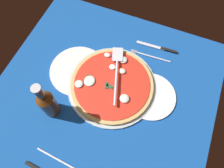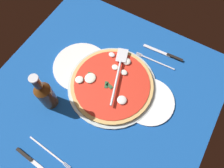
# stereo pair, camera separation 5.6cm
# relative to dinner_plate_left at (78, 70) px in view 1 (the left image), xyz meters

# --- Properties ---
(ground_plane) EXTENTS (0.94, 0.94, 0.01)m
(ground_plane) POSITION_rel_dinner_plate_left_xyz_m (0.16, -0.07, -0.01)
(ground_plane) COLOR #144998
(checker_pattern) EXTENTS (0.94, 0.94, 0.00)m
(checker_pattern) POSITION_rel_dinner_plate_left_xyz_m (0.16, -0.07, -0.01)
(checker_pattern) COLOR silver
(checker_pattern) RESTS_ON ground_plane
(pizza_pan) EXTENTS (0.39, 0.39, 0.01)m
(pizza_pan) POSITION_rel_dinner_plate_left_xyz_m (0.17, -0.01, 0.00)
(pizza_pan) COLOR #AFBCBD
(pizza_pan) RESTS_ON ground_plane
(dinner_plate_left) EXTENTS (0.26, 0.26, 0.01)m
(dinner_plate_left) POSITION_rel_dinner_plate_left_xyz_m (0.00, 0.00, 0.00)
(dinner_plate_left) COLOR silver
(dinner_plate_left) RESTS_ON ground_plane
(dinner_plate_right) EXTENTS (0.22, 0.22, 0.01)m
(dinner_plate_right) POSITION_rel_dinner_plate_left_xyz_m (0.35, 0.00, 0.00)
(dinner_plate_right) COLOR white
(dinner_plate_right) RESTS_ON ground_plane
(pizza) EXTENTS (0.36, 0.36, 0.03)m
(pizza) POSITION_rel_dinner_plate_left_xyz_m (0.17, -0.01, 0.01)
(pizza) COLOR tan
(pizza) RESTS_ON pizza_pan
(pizza_server) EXTENTS (0.12, 0.28, 0.01)m
(pizza_server) POSITION_rel_dinner_plate_left_xyz_m (0.17, 0.04, 0.04)
(pizza_server) COLOR silver
(pizza_server) RESTS_ON pizza
(place_setting_near) EXTENTS (0.22, 0.15, 0.01)m
(place_setting_near) POSITION_rel_dinner_plate_left_xyz_m (0.09, -0.41, -0.00)
(place_setting_near) COLOR white
(place_setting_near) RESTS_ON ground_plane
(place_setting_far) EXTENTS (0.21, 0.14, 0.01)m
(place_setting_far) POSITION_rel_dinner_plate_left_xyz_m (0.30, 0.23, -0.00)
(place_setting_far) COLOR white
(place_setting_far) RESTS_ON ground_plane
(beer_bottle) EXTENTS (0.07, 0.07, 0.23)m
(beer_bottle) POSITION_rel_dinner_plate_left_xyz_m (-0.01, -0.21, 0.09)
(beer_bottle) COLOR #5B3314
(beer_bottle) RESTS_ON ground_plane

